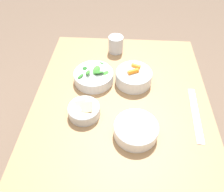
% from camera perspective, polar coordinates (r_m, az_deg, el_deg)
% --- Properties ---
extents(ground_plane, '(10.00, 10.00, 0.00)m').
position_cam_1_polar(ground_plane, '(1.60, 1.52, -21.64)').
color(ground_plane, brown).
extents(dining_table, '(1.11, 0.78, 0.77)m').
position_cam_1_polar(dining_table, '(1.03, 2.22, -8.77)').
color(dining_table, '#99724C').
rests_on(dining_table, ground_plane).
extents(bowl_carrots, '(0.17, 0.17, 0.08)m').
position_cam_1_polar(bowl_carrots, '(1.03, 5.80, 5.06)').
color(bowl_carrots, silver).
rests_on(bowl_carrots, dining_table).
extents(bowl_greens, '(0.19, 0.19, 0.08)m').
position_cam_1_polar(bowl_greens, '(1.04, -4.69, 5.24)').
color(bowl_greens, silver).
rests_on(bowl_greens, dining_table).
extents(bowl_beans_hotdog, '(0.17, 0.17, 0.05)m').
position_cam_1_polar(bowl_beans_hotdog, '(0.85, 6.40, -8.79)').
color(bowl_beans_hotdog, white).
rests_on(bowl_beans_hotdog, dining_table).
extents(bowl_cookies, '(0.13, 0.13, 0.06)m').
position_cam_1_polar(bowl_cookies, '(0.90, -7.15, -3.73)').
color(bowl_cookies, silver).
rests_on(bowl_cookies, dining_table).
extents(ruler, '(0.29, 0.04, 0.00)m').
position_cam_1_polar(ruler, '(0.98, 21.13, -4.38)').
color(ruler, silver).
rests_on(ruler, dining_table).
extents(cup, '(0.08, 0.08, 0.09)m').
position_cam_1_polar(cup, '(1.22, 1.13, 13.35)').
color(cup, '#B2B7C1').
rests_on(cup, dining_table).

